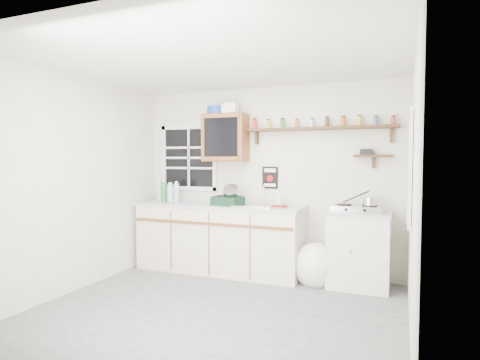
# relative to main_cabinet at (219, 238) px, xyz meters

# --- Properties ---
(room) EXTENTS (3.64, 3.24, 2.54)m
(room) POSITION_rel_main_cabinet_xyz_m (0.58, -1.30, 0.79)
(room) COLOR #47474A
(room) RESTS_ON ground
(main_cabinet) EXTENTS (2.31, 0.63, 0.92)m
(main_cabinet) POSITION_rel_main_cabinet_xyz_m (0.00, 0.00, 0.00)
(main_cabinet) COLOR beige
(main_cabinet) RESTS_ON floor
(right_cabinet) EXTENTS (0.73, 0.57, 0.91)m
(right_cabinet) POSITION_rel_main_cabinet_xyz_m (1.83, 0.03, -0.01)
(right_cabinet) COLOR silver
(right_cabinet) RESTS_ON floor
(sink) EXTENTS (0.52, 0.44, 0.29)m
(sink) POSITION_rel_main_cabinet_xyz_m (0.54, 0.01, 0.47)
(sink) COLOR #B3B2B7
(sink) RESTS_ON main_cabinet
(upper_cabinet) EXTENTS (0.60, 0.32, 0.65)m
(upper_cabinet) POSITION_rel_main_cabinet_xyz_m (0.03, 0.14, 1.36)
(upper_cabinet) COLOR brown
(upper_cabinet) RESTS_ON wall_back
(upper_cabinet_clutter) EXTENTS (0.44, 0.24, 0.14)m
(upper_cabinet_clutter) POSITION_rel_main_cabinet_xyz_m (-0.02, 0.14, 1.75)
(upper_cabinet_clutter) COLOR #173597
(upper_cabinet_clutter) RESTS_ON upper_cabinet
(spice_shelf) EXTENTS (1.91, 0.18, 0.35)m
(spice_shelf) POSITION_rel_main_cabinet_xyz_m (1.31, 0.21, 1.47)
(spice_shelf) COLOR black
(spice_shelf) RESTS_ON wall_back
(secondary_shelf) EXTENTS (0.45, 0.16, 0.24)m
(secondary_shelf) POSITION_rel_main_cabinet_xyz_m (1.94, 0.22, 1.12)
(secondary_shelf) COLOR black
(secondary_shelf) RESTS_ON wall_back
(warning_sign) EXTENTS (0.22, 0.02, 0.30)m
(warning_sign) POSITION_rel_main_cabinet_xyz_m (0.63, 0.29, 0.82)
(warning_sign) COLOR black
(warning_sign) RESTS_ON wall_back
(window_back) EXTENTS (0.93, 0.03, 0.98)m
(window_back) POSITION_rel_main_cabinet_xyz_m (-0.62, 0.29, 1.09)
(window_back) COLOR black
(window_back) RESTS_ON wall_back
(window_right) EXTENTS (0.03, 0.78, 1.08)m
(window_right) POSITION_rel_main_cabinet_xyz_m (2.37, -0.75, 0.99)
(window_right) COLOR black
(window_right) RESTS_ON wall_back
(water_bottles) EXTENTS (0.37, 0.16, 0.32)m
(water_bottles) POSITION_rel_main_cabinet_xyz_m (-0.82, 0.01, 0.60)
(water_bottles) COLOR #A0B3BC
(water_bottles) RESTS_ON main_cabinet
(dish_rack) EXTENTS (0.41, 0.33, 0.28)m
(dish_rack) POSITION_rel_main_cabinet_xyz_m (0.17, -0.05, 0.55)
(dish_rack) COLOR black
(dish_rack) RESTS_ON main_cabinet
(soap_bottle) EXTENTS (0.10, 0.10, 0.17)m
(soap_bottle) POSITION_rel_main_cabinet_xyz_m (0.82, 0.13, 0.54)
(soap_bottle) COLOR white
(soap_bottle) RESTS_ON main_cabinet
(rag) EXTENTS (0.19, 0.18, 0.02)m
(rag) POSITION_rel_main_cabinet_xyz_m (0.86, 0.01, 0.47)
(rag) COLOR maroon
(rag) RESTS_ON main_cabinet
(hotplate) EXTENTS (0.59, 0.33, 0.08)m
(hotplate) POSITION_rel_main_cabinet_xyz_m (1.80, 0.01, 0.49)
(hotplate) COLOR #B3B2B7
(hotplate) RESTS_ON right_cabinet
(saucepan) EXTENTS (0.41, 0.23, 0.18)m
(saucepan) POSITION_rel_main_cabinet_xyz_m (1.94, 0.01, 0.58)
(saucepan) COLOR #B3B2B7
(saucepan) RESTS_ON hotplate
(trash_bag) EXTENTS (0.48, 0.43, 0.55)m
(trash_bag) POSITION_rel_main_cabinet_xyz_m (1.34, -0.07, -0.23)
(trash_bag) COLOR silver
(trash_bag) RESTS_ON floor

